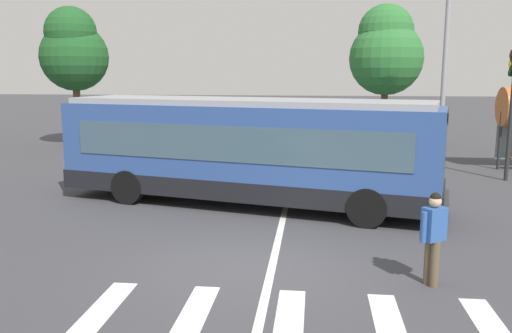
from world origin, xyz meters
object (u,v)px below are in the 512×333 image
object	(u,v)px
pedestrian_crossing_street	(433,234)
parked_car_white	(190,138)
parked_car_silver	(308,139)
parked_car_teal	(367,141)
background_tree_right	(386,51)
twin_arm_street_lamp	(447,23)
parked_car_charcoal	(252,139)
city_transit_bus	(246,150)
background_tree_left	(73,50)

from	to	relation	value
pedestrian_crossing_street	parked_car_white	xyz separation A→B (m)	(-7.93, 14.63, -0.20)
parked_car_silver	parked_car_teal	xyz separation A→B (m)	(2.66, -0.27, 0.00)
parked_car_white	background_tree_right	bearing A→B (deg)	26.27
pedestrian_crossing_street	background_tree_right	world-z (taller)	background_tree_right
parked_car_white	twin_arm_street_lamp	distance (m)	12.16
parked_car_white	twin_arm_street_lamp	size ratio (longest dim) A/B	0.50
pedestrian_crossing_street	background_tree_right	distance (m)	19.72
parked_car_white	parked_car_charcoal	xyz separation A→B (m)	(2.90, -0.00, 0.00)
parked_car_white	parked_car_teal	size ratio (longest dim) A/B	1.01
city_transit_bus	parked_car_teal	distance (m)	10.18
pedestrian_crossing_street	parked_car_white	bearing A→B (deg)	118.47
pedestrian_crossing_street	parked_car_charcoal	size ratio (longest dim) A/B	0.37
pedestrian_crossing_street	twin_arm_street_lamp	world-z (taller)	twin_arm_street_lamp
parked_car_charcoal	background_tree_left	xyz separation A→B (m)	(-9.35, 2.14, 4.15)
parked_car_white	parked_car_charcoal	bearing A→B (deg)	-0.02
parked_car_silver	background_tree_left	world-z (taller)	background_tree_left
parked_car_teal	city_transit_bus	bearing A→B (deg)	-115.01
background_tree_left	background_tree_right	xyz separation A→B (m)	(15.84, 2.50, -0.00)
city_transit_bus	parked_car_silver	xyz separation A→B (m)	(1.63, 9.46, -0.82)
twin_arm_street_lamp	pedestrian_crossing_street	bearing A→B (deg)	-103.03
city_transit_bus	parked_car_silver	size ratio (longest dim) A/B	2.47
city_transit_bus	pedestrian_crossing_street	distance (m)	6.95
parked_car_teal	twin_arm_street_lamp	distance (m)	5.98
city_transit_bus	parked_car_white	distance (m)	9.87
twin_arm_street_lamp	parked_car_teal	bearing A→B (deg)	150.45
parked_car_white	background_tree_left	size ratio (longest dim) A/B	0.66
twin_arm_street_lamp	background_tree_left	xyz separation A→B (m)	(-17.43, 3.60, -0.86)
city_transit_bus	pedestrian_crossing_street	bearing A→B (deg)	-53.82
twin_arm_street_lamp	background_tree_right	distance (m)	6.36
parked_car_silver	background_tree_left	distance (m)	12.75
parked_car_white	parked_car_silver	size ratio (longest dim) A/B	1.01
parked_car_white	background_tree_left	xyz separation A→B (m)	(-6.45, 2.13, 4.15)
pedestrian_crossing_street	twin_arm_street_lamp	bearing A→B (deg)	76.97
city_transit_bus	background_tree_left	xyz separation A→B (m)	(-10.30, 11.18, 3.32)
twin_arm_street_lamp	background_tree_left	bearing A→B (deg)	168.33
twin_arm_street_lamp	background_tree_right	size ratio (longest dim) A/B	1.28
city_transit_bus	background_tree_left	size ratio (longest dim) A/B	1.60
parked_car_charcoal	background_tree_right	world-z (taller)	background_tree_right
parked_car_silver	background_tree_left	xyz separation A→B (m)	(-11.93, 1.72, 4.15)
parked_car_silver	parked_car_charcoal	bearing A→B (deg)	-170.88
parked_car_silver	parked_car_teal	world-z (taller)	same
parked_car_charcoal	background_tree_left	size ratio (longest dim) A/B	0.66
city_transit_bus	pedestrian_crossing_street	world-z (taller)	city_transit_bus
pedestrian_crossing_street	parked_car_white	distance (m)	16.65
pedestrian_crossing_street	background_tree_left	distance (m)	22.44
parked_car_charcoal	twin_arm_street_lamp	size ratio (longest dim) A/B	0.50
background_tree_right	parked_car_teal	bearing A→B (deg)	-105.54
parked_car_white	background_tree_left	world-z (taller)	background_tree_left
twin_arm_street_lamp	background_tree_left	world-z (taller)	twin_arm_street_lamp
parked_car_teal	background_tree_left	bearing A→B (deg)	172.24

